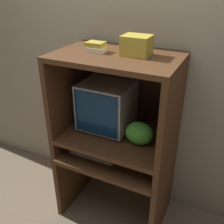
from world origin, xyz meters
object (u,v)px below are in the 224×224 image
(crt_monitor, at_px, (107,105))
(snack_bag, at_px, (139,133))
(keyboard, at_px, (95,153))
(mouse, at_px, (124,161))
(storage_box, at_px, (137,45))
(book_stack, at_px, (96,47))

(crt_monitor, relative_size, snack_bag, 1.85)
(crt_monitor, relative_size, keyboard, 1.03)
(mouse, height_order, storage_box, storage_box)
(crt_monitor, xyz_separation_m, snack_bag, (0.32, -0.11, -0.12))
(keyboard, xyz_separation_m, mouse, (0.26, 0.00, 0.00))
(keyboard, xyz_separation_m, snack_bag, (0.35, 0.06, 0.25))
(mouse, bearing_deg, snack_bag, 33.19)
(book_stack, bearing_deg, snack_bag, -4.32)
(snack_bag, relative_size, book_stack, 1.56)
(keyboard, bearing_deg, storage_box, 25.44)
(book_stack, bearing_deg, keyboard, -82.43)
(snack_bag, bearing_deg, book_stack, 175.68)
(book_stack, bearing_deg, storage_box, 7.95)
(crt_monitor, bearing_deg, snack_bag, -18.50)
(crt_monitor, height_order, mouse, crt_monitor)
(storage_box, bearing_deg, snack_bag, -41.66)
(snack_bag, bearing_deg, keyboard, -169.78)
(mouse, height_order, book_stack, book_stack)
(book_stack, height_order, storage_box, storage_box)
(crt_monitor, bearing_deg, mouse, -35.45)
(crt_monitor, distance_m, storage_box, 0.57)
(crt_monitor, relative_size, mouse, 6.73)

